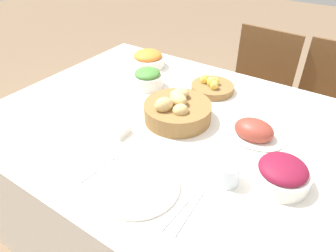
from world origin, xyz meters
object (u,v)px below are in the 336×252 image
at_px(bread_basket, 177,110).
at_px(drinking_cup, 228,174).
at_px(ham_platter, 254,131).
at_px(beet_salad_bowl, 282,174).
at_px(egg_basket, 212,87).
at_px(spoon, 189,213).
at_px(knife, 180,208).
at_px(carrot_bowl, 148,59).
at_px(dinner_plate, 138,185).
at_px(chair_far_right, 324,112).
at_px(green_salad_bowl, 148,78).
at_px(butter_dish, 115,129).
at_px(chair_far_center, 253,92).
at_px(fork, 101,167).

bearing_deg(bread_basket, drinking_cup, -33.48).
height_order(ham_platter, beet_salad_bowl, beet_salad_bowl).
relative_size(egg_basket, spoon, 1.10).
bearing_deg(knife, spoon, 3.38).
relative_size(ham_platter, drinking_cup, 3.15).
xyz_separation_m(carrot_bowl, spoon, (0.73, -0.77, -0.04)).
bearing_deg(spoon, dinner_plate, 176.62).
relative_size(chair_far_right, knife, 4.58).
relative_size(bread_basket, green_salad_bowl, 1.87).
xyz_separation_m(bread_basket, drinking_cup, (0.34, -0.22, -0.01)).
distance_m(drinking_cup, butter_dish, 0.50).
distance_m(dinner_plate, drinking_cup, 0.30).
bearing_deg(chair_far_center, egg_basket, -87.99).
xyz_separation_m(bread_basket, spoon, (0.30, -0.40, -0.04)).
distance_m(fork, drinking_cup, 0.44).
xyz_separation_m(green_salad_bowl, butter_dish, (0.12, -0.39, -0.03)).
relative_size(carrot_bowl, dinner_plate, 0.68).
relative_size(dinner_plate, butter_dish, 2.29).
bearing_deg(beet_salad_bowl, green_salad_bowl, 158.67).
bearing_deg(dinner_plate, drinking_cup, 37.70).
bearing_deg(butter_dish, drinking_cup, -0.44).
bearing_deg(beet_salad_bowl, ham_platter, 130.47).
xyz_separation_m(egg_basket, knife, (0.26, -0.71, -0.02)).
relative_size(fork, spoon, 1.00).
bearing_deg(drinking_cup, carrot_bowl, 142.50).
bearing_deg(ham_platter, drinking_cup, -86.48).
bearing_deg(chair_far_center, fork, -89.51).
relative_size(spoon, butter_dish, 1.59).
height_order(chair_far_right, fork, chair_far_right).
bearing_deg(carrot_bowl, beet_salad_bowl, -28.53).
relative_size(ham_platter, beet_salad_bowl, 1.32).
xyz_separation_m(spoon, drinking_cup, (0.04, 0.18, 0.04)).
bearing_deg(bread_basket, egg_basket, 88.00).
distance_m(fork, knife, 0.33).
relative_size(dinner_plate, fork, 1.44).
relative_size(bread_basket, egg_basket, 1.35).
distance_m(green_salad_bowl, butter_dish, 0.41).
distance_m(ham_platter, knife, 0.47).
relative_size(chair_far_center, carrot_bowl, 4.67).
relative_size(chair_far_right, carrot_bowl, 4.67).
height_order(beet_salad_bowl, fork, beet_salad_bowl).
xyz_separation_m(egg_basket, drinking_cup, (0.33, -0.53, 0.01)).
height_order(ham_platter, green_salad_bowl, green_salad_bowl).
relative_size(egg_basket, beet_salad_bowl, 1.15).
relative_size(beet_salad_bowl, butter_dish, 1.52).
distance_m(chair_far_center, carrot_bowl, 0.82).
distance_m(chair_far_right, beet_salad_bowl, 1.12).
bearing_deg(carrot_bowl, egg_basket, -7.12).
bearing_deg(egg_basket, carrot_bowl, 172.88).
bearing_deg(fork, carrot_bowl, 118.95).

